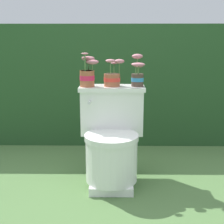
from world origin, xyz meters
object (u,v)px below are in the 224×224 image
at_px(toilet, 112,139).
at_px(potted_plant_middle, 137,74).
at_px(potted_plant_left, 88,74).
at_px(potted_plant_midleft, 113,77).

height_order(toilet, potted_plant_middle, potted_plant_middle).
bearing_deg(potted_plant_left, potted_plant_middle, 2.01).
xyz_separation_m(toilet, potted_plant_left, (-0.17, 0.11, 0.44)).
xyz_separation_m(toilet, potted_plant_midleft, (0.00, 0.13, 0.42)).
relative_size(potted_plant_left, potted_plant_middle, 1.05).
distance_m(potted_plant_left, potted_plant_middle, 0.36).
height_order(potted_plant_midleft, potted_plant_middle, potted_plant_middle).
relative_size(toilet, potted_plant_left, 2.83).
relative_size(toilet, potted_plant_middle, 2.97).
bearing_deg(toilet, potted_plant_midleft, 87.92).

